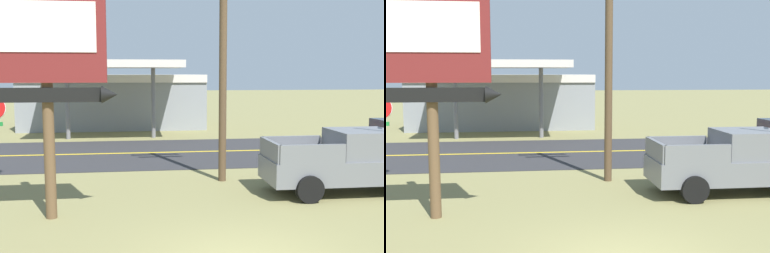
# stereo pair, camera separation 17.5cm
# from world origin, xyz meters

# --- Properties ---
(road_asphalt) EXTENTS (140.00, 8.00, 0.02)m
(road_asphalt) POSITION_xyz_m (0.00, 13.00, 0.01)
(road_asphalt) COLOR #2B2B2D
(road_asphalt) RESTS_ON ground
(road_centre_line) EXTENTS (126.00, 0.20, 0.01)m
(road_centre_line) POSITION_xyz_m (0.00, 13.00, 0.02)
(road_centre_line) COLOR gold
(road_centre_line) RESTS_ON road_asphalt
(motel_sign) EXTENTS (3.23, 0.54, 5.95)m
(motel_sign) POSITION_xyz_m (-4.16, 3.41, 4.01)
(motel_sign) COLOR brown
(motel_sign) RESTS_ON ground
(utility_pole) EXTENTS (2.14, 0.26, 8.24)m
(utility_pole) POSITION_xyz_m (0.93, 7.09, 4.44)
(utility_pole) COLOR brown
(utility_pole) RESTS_ON ground
(gas_station) EXTENTS (12.00, 11.50, 4.40)m
(gas_station) POSITION_xyz_m (-3.31, 23.86, 1.94)
(gas_station) COLOR gray
(gas_station) RESTS_ON ground
(pickup_grey_parked_on_lawn) EXTENTS (5.20, 2.24, 1.96)m
(pickup_grey_parked_on_lawn) POSITION_xyz_m (4.57, 5.03, 0.96)
(pickup_grey_parked_on_lawn) COLOR slate
(pickup_grey_parked_on_lawn) RESTS_ON ground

